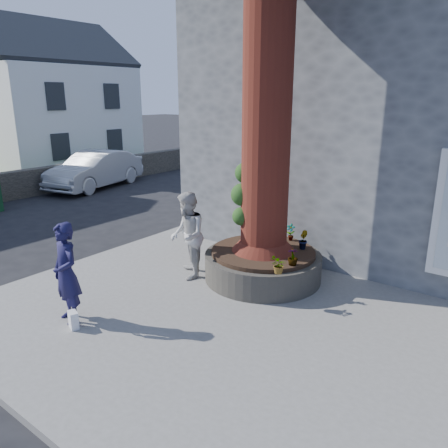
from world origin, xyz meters
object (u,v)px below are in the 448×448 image
Objects in this scene: man at (66,273)px; car_silver at (95,170)px; planter at (263,264)px; woman at (187,235)px.

car_silver is (-9.04, 7.26, -0.20)m from man.
man is (-1.56, -3.34, 0.53)m from planter.
planter is at bearing -34.02° from car_silver.
planter is 1.32× the size of woman.
car_silver is at bearing -161.22° from woman.
car_silver is at bearing 151.02° from man.
car_silver is at bearing 159.69° from planter.
car_silver is (-10.60, 3.92, 0.33)m from planter.
man is at bearing -51.38° from woman.
woman is at bearing 92.70° from man.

